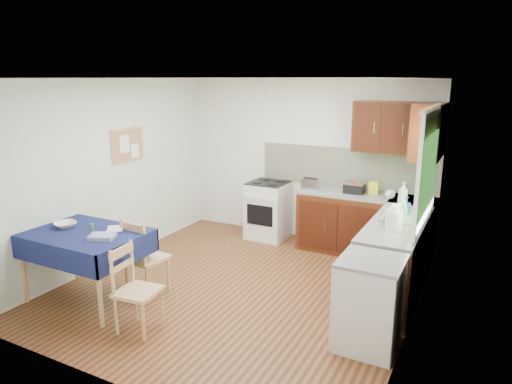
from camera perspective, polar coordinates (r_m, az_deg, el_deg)
The scene contains 33 objects.
floor at distance 5.75m, azimuth -1.92°, elevation -11.76°, with size 4.20×4.20×0.00m, color #462412.
ceiling at distance 5.18m, azimuth -2.15°, elevation 14.01°, with size 4.00×4.20×0.02m, color white.
wall_back at distance 7.19m, azimuth 6.22°, elevation 3.91°, with size 4.00×0.02×2.50m, color silver.
wall_front at distance 3.72m, azimuth -18.19°, elevation -6.28°, with size 4.00×0.02×2.50m, color silver.
wall_left at distance 6.53m, azimuth -17.52°, elevation 2.31°, with size 0.02×4.20×2.50m, color silver.
wall_right at distance 4.71m, azimuth 19.70°, elevation -2.19°, with size 0.02×4.20×2.50m, color silver.
base_cabinets at distance 6.24m, azimuth 14.88°, elevation -5.85°, with size 1.90×2.30×0.86m.
worktop_back at distance 6.68m, azimuth 13.60°, elevation -0.42°, with size 1.90×0.60×0.04m, color slate.
worktop_right at distance 5.47m, azimuth 17.25°, elevation -3.85°, with size 0.60×1.70×0.04m, color slate.
worktop_corner at distance 6.57m, azimuth 19.10°, elevation -1.06°, with size 0.60×0.60×0.04m, color slate.
splashback at distance 6.99m, azimuth 11.14°, elevation 3.01°, with size 2.70×0.02×0.60m, color beige.
upper_cabinets at distance 6.43m, azimuth 18.24°, elevation 7.51°, with size 1.20×0.85×0.70m.
stove at distance 7.30m, azimuth 1.54°, elevation -2.25°, with size 0.60×0.61×0.92m.
window at distance 5.31m, azimuth 20.83°, elevation 3.90°, with size 0.04×1.48×1.26m.
fridge at distance 4.54m, azimuth 13.98°, elevation -13.36°, with size 0.58×0.60×0.89m.
corkboard at distance 6.66m, azimuth -15.75°, elevation 5.71°, with size 0.04×0.62×0.47m.
dining_table at distance 5.51m, azimuth -20.78°, elevation -5.66°, with size 1.38×0.93×0.84m.
chair_far at distance 5.50m, azimuth -13.92°, elevation -7.69°, with size 0.46×0.46×0.95m.
chair_near at distance 4.83m, azimuth -15.02°, elevation -11.34°, with size 0.43×0.43×0.89m.
toaster at distance 6.80m, azimuth 6.78°, elevation 1.01°, with size 0.24×0.15×0.18m.
sandwich_press at distance 6.70m, azimuth 12.20°, elevation 0.54°, with size 0.27×0.24×0.16m.
sauce_bottle at distance 6.60m, azimuth 12.04°, elevation 0.58°, with size 0.05×0.05×0.20m, color red.
yellow_packet at distance 6.70m, azimuth 14.51°, elevation 0.50°, with size 0.13×0.09×0.17m, color yellow.
dish_rack at distance 5.56m, azimuth 17.78°, elevation -3.13°, with size 0.47×0.36×0.22m.
kettle at distance 5.16m, azimuth 16.85°, elevation -3.14°, with size 0.18×0.18×0.30m.
cup at distance 6.51m, azimuth 16.43°, elevation -0.30°, with size 0.14×0.14×0.11m, color white.
soap_bottle_a at distance 6.10m, azimuth 17.89°, elevation -0.31°, with size 0.12×0.13×0.32m, color silver.
soap_bottle_b at distance 5.85m, azimuth 18.14°, elevation -1.55°, with size 0.09×0.09×0.20m, color #1B3DA0.
soap_bottle_c at distance 5.26m, azimuth 16.24°, elevation -3.30°, with size 0.13×0.13×0.17m, color #23833C.
plate_bowl at distance 5.69m, azimuth -22.75°, elevation -3.80°, with size 0.24×0.24×0.06m, color #F1E0C5.
book at distance 5.42m, azimuth -18.13°, elevation -4.48°, with size 0.17×0.24×0.02m, color white.
spice_jar at distance 5.46m, azimuth -19.84°, elevation -4.15°, with size 0.04×0.04×0.08m, color #248532.
tea_towel at distance 5.15m, azimuth -18.71°, elevation -5.30°, with size 0.26×0.20×0.05m, color navy.
Camera 1 is at (2.55, -4.51, 2.49)m, focal length 32.00 mm.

